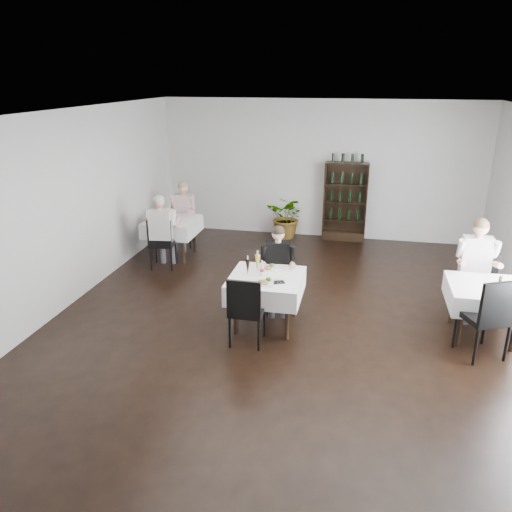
{
  "coord_description": "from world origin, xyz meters",
  "views": [
    {
      "loc": [
        0.95,
        -6.45,
        3.48
      ],
      "look_at": [
        -0.49,
        0.2,
        0.99
      ],
      "focal_mm": 35.0,
      "sensor_mm": 36.0,
      "label": 1
    }
  ],
  "objects": [
    {
      "name": "room_shell",
      "position": [
        0.0,
        0.0,
        1.5
      ],
      "size": [
        9.0,
        9.0,
        9.0
      ],
      "color": "black",
      "rests_on": "ground"
    },
    {
      "name": "left_chair_far",
      "position": [
        -2.77,
        3.25,
        0.59
      ],
      "size": [
        0.55,
        0.55,
        1.03
      ],
      "color": "black",
      "rests_on": "ground"
    },
    {
      "name": "left_chair_near",
      "position": [
        -2.65,
        1.8,
        0.56
      ],
      "size": [
        0.51,
        0.51,
        0.98
      ],
      "color": "black",
      "rests_on": "ground"
    },
    {
      "name": "coke_bottle",
      "position": [
        -0.37,
        0.03,
        0.86
      ],
      "size": [
        0.06,
        0.06,
        0.23
      ],
      "color": "silver",
      "rests_on": "main_table"
    },
    {
      "name": "main_chair_far",
      "position": [
        -0.24,
        0.63,
        0.55
      ],
      "size": [
        0.56,
        0.56,
        0.96
      ],
      "color": "black",
      "rests_on": "ground"
    },
    {
      "name": "plate_near",
      "position": [
        -0.27,
        -0.26,
        0.79
      ],
      "size": [
        0.28,
        0.28,
        0.08
      ],
      "color": "white",
      "rests_on": "main_table"
    },
    {
      "name": "plate_far",
      "position": [
        -0.32,
        0.28,
        0.79
      ],
      "size": [
        0.27,
        0.27,
        0.08
      ],
      "color": "white",
      "rests_on": "main_table"
    },
    {
      "name": "right_table",
      "position": [
        2.7,
        0.3,
        0.62
      ],
      "size": [
        0.98,
        0.98,
        0.77
      ],
      "color": "black",
      "rests_on": "ground"
    },
    {
      "name": "pepper_mill",
      "position": [
        2.89,
        0.42,
        0.83
      ],
      "size": [
        0.06,
        0.06,
        0.11
      ],
      "primitive_type": "cylinder",
      "rotation": [
        0.0,
        0.0,
        -0.34
      ],
      "color": "black",
      "rests_on": "right_table"
    },
    {
      "name": "pilsner_lager",
      "position": [
        -0.45,
        0.11,
        0.91
      ],
      "size": [
        0.08,
        0.08,
        0.34
      ],
      "color": "gold",
      "rests_on": "main_table"
    },
    {
      "name": "diner_main",
      "position": [
        -0.22,
        0.53,
        0.79
      ],
      "size": [
        0.55,
        0.58,
        1.36
      ],
      "color": "#44444C",
      "rests_on": "ground"
    },
    {
      "name": "diner_left_far",
      "position": [
        -2.68,
        3.06,
        0.81
      ],
      "size": [
        0.54,
        0.54,
        1.4
      ],
      "color": "#44444C",
      "rests_on": "ground"
    },
    {
      "name": "diner_right_far",
      "position": [
        2.68,
        0.96,
        0.88
      ],
      "size": [
        0.57,
        0.57,
        1.52
      ],
      "color": "#44444C",
      "rests_on": "ground"
    },
    {
      "name": "left_table",
      "position": [
        -2.7,
        2.5,
        0.62
      ],
      "size": [
        0.98,
        0.98,
        0.77
      ],
      "color": "black",
      "rests_on": "ground"
    },
    {
      "name": "main_chair_near",
      "position": [
        -0.45,
        -0.63,
        0.57
      ],
      "size": [
        0.45,
        0.46,
        0.99
      ],
      "color": "black",
      "rests_on": "ground"
    },
    {
      "name": "pilsner_dark",
      "position": [
        -0.57,
        -0.0,
        0.89
      ],
      "size": [
        0.07,
        0.07,
        0.29
      ],
      "color": "black",
      "rests_on": "main_table"
    },
    {
      "name": "wine_shelf",
      "position": [
        0.6,
        4.31,
        0.85
      ],
      "size": [
        0.9,
        0.28,
        1.75
      ],
      "color": "black",
      "rests_on": "ground"
    },
    {
      "name": "napkin_cutlery",
      "position": [
        -0.09,
        -0.18,
        0.78
      ],
      "size": [
        0.2,
        0.18,
        0.02
      ],
      "color": "black",
      "rests_on": "main_table"
    },
    {
      "name": "right_chair_far",
      "position": [
        2.75,
        0.88,
        0.59
      ],
      "size": [
        0.51,
        0.51,
        1.03
      ],
      "color": "black",
      "rests_on": "ground"
    },
    {
      "name": "potted_tree",
      "position": [
        -0.63,
        4.19,
        0.48
      ],
      "size": [
        1.03,
        0.95,
        0.97
      ],
      "primitive_type": "imported",
      "rotation": [
        0.0,
        0.0,
        -0.26
      ],
      "color": "#22581E",
      "rests_on": "ground"
    },
    {
      "name": "main_table",
      "position": [
        -0.3,
        0.0,
        0.62
      ],
      "size": [
        1.03,
        1.03,
        0.77
      ],
      "color": "black",
      "rests_on": "ground"
    },
    {
      "name": "diner_left_near",
      "position": [
        -2.63,
        1.83,
        0.84
      ],
      "size": [
        0.57,
        0.59,
        1.44
      ],
      "color": "#44444C",
      "rests_on": "ground"
    },
    {
      "name": "right_chair_near",
      "position": [
        2.63,
        -0.3,
        0.64
      ],
      "size": [
        0.68,
        0.68,
        1.13
      ],
      "color": "black",
      "rests_on": "ground"
    }
  ]
}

